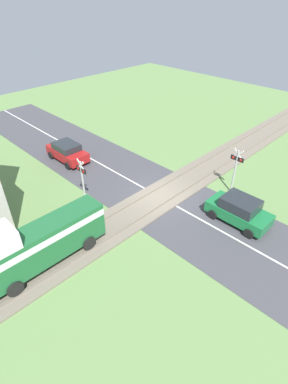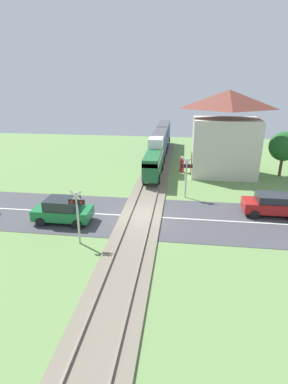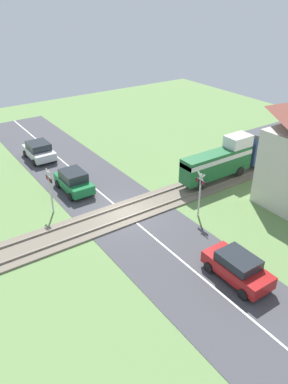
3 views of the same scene
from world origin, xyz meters
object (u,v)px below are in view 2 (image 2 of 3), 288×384
Objects in this scene: crossing_signal_east_approach at (186,172)px; station_building at (225,135)px; car_near_crossing at (63,210)px; crossing_signal_west_approach at (77,210)px; pedestrian_by_station at (182,165)px; train at (160,143)px; car_far_side at (271,204)px.

station_building reaches higher than crossing_signal_east_approach.
crossing_signal_east_approach reaches higher than car_near_crossing.
crossing_signal_west_approach reaches higher than car_near_crossing.
pedestrian_by_station is at bearing 93.12° from crossing_signal_east_approach.
train is 16.56m from car_far_side.
station_building reaches higher than car_near_crossing.
pedestrian_by_station reaches higher than car_far_side.
station_building is 4.90× the size of pedestrian_by_station.
crossing_signal_west_approach is at bearing -155.33° from car_far_side.
car_far_side is at bearing 11.90° from car_near_crossing.
car_far_side is 12.96m from crossing_signal_west_approach.
car_far_side is 1.16× the size of crossing_signal_east_approach.
train is at bearing 81.33° from crossing_signal_west_approach.
car_far_side is 9.72m from station_building.
crossing_signal_west_approach is (-2.96, -19.40, 0.18)m from train.
crossing_signal_east_approach is 0.41× the size of station_building.
car_near_crossing is 16.69m from station_building.
train is 12.58× the size of pedestrian_by_station.
car_far_side is (8.77, -14.01, -1.10)m from train.
pedestrian_by_station is at bearing -61.00° from train.
crossing_signal_east_approach reaches higher than car_far_side.
car_far_side is at bearing 24.67° from crossing_signal_west_approach.
train is 5.39× the size of car_far_side.
car_near_crossing is at bearing -121.48° from pedestrian_by_station.
car_near_crossing is 1.14× the size of crossing_signal_west_approach.
train is 8.47m from station_building.
train is 19.62m from crossing_signal_west_approach.
crossing_signal_west_approach is at bearing -126.85° from crossing_signal_east_approach.
crossing_signal_west_approach is 2.01× the size of pedestrian_by_station.
crossing_signal_west_approach is at bearing -52.12° from car_near_crossing.
crossing_signal_east_approach is (-5.81, 2.50, 1.28)m from car_far_side.
crossing_signal_west_approach is 9.86m from crossing_signal_east_approach.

